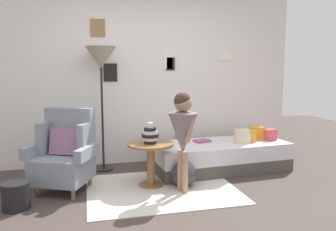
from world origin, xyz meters
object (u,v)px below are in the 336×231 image
at_px(daybed, 220,156).
at_px(demijohn_near, 184,174).
at_px(vase_striped, 150,135).
at_px(side_table, 151,155).
at_px(floor_lamp, 101,62).
at_px(armchair, 65,153).
at_px(magazine_basket, 16,196).
at_px(person_child, 183,129).
at_px(book_on_daybed, 202,141).

relative_size(daybed, demijohn_near, 4.82).
height_order(vase_striped, demijohn_near, vase_striped).
bearing_deg(side_table, vase_striped, -133.81).
bearing_deg(floor_lamp, armchair, -125.19).
relative_size(armchair, demijohn_near, 2.39).
bearing_deg(daybed, side_table, -158.91).
distance_m(side_table, vase_striped, 0.26).
bearing_deg(armchair, magazine_basket, -133.55).
xyz_separation_m(armchair, demijohn_near, (1.40, -0.27, -0.27)).
distance_m(side_table, demijohn_near, 0.46).
bearing_deg(person_child, book_on_daybed, 57.22).
distance_m(armchair, demijohn_near, 1.45).
bearing_deg(vase_striped, person_child, -43.20).
relative_size(side_table, demijohn_near, 1.40).
height_order(armchair, book_on_daybed, armchair).
xyz_separation_m(daybed, side_table, (-1.09, -0.42, 0.19)).
bearing_deg(side_table, armchair, 172.16).
bearing_deg(daybed, demijohn_near, -141.93).
bearing_deg(floor_lamp, person_child, -53.20).
xyz_separation_m(vase_striped, person_child, (0.32, -0.30, 0.11)).
height_order(armchair, side_table, armchair).
bearing_deg(vase_striped, side_table, 46.19).
distance_m(daybed, book_on_daybed, 0.34).
bearing_deg(side_table, magazine_basket, -166.76).
bearing_deg(person_child, magazine_basket, -178.82).
distance_m(book_on_daybed, demijohn_near, 0.83).
bearing_deg(magazine_basket, book_on_daybed, 20.29).
relative_size(person_child, magazine_basket, 4.20).
distance_m(armchair, magazine_basket, 0.74).
bearing_deg(floor_lamp, book_on_daybed, -12.76).
relative_size(daybed, book_on_daybed, 8.88).
bearing_deg(floor_lamp, demijohn_near, -46.25).
bearing_deg(side_table, daybed, 21.09).
height_order(book_on_daybed, magazine_basket, book_on_daybed).
height_order(side_table, book_on_daybed, side_table).
distance_m(side_table, magazine_basket, 1.54).
bearing_deg(armchair, side_table, -7.84).
xyz_separation_m(demijohn_near, magazine_basket, (-1.86, -0.22, -0.02)).
distance_m(daybed, person_child, 1.20).
distance_m(side_table, book_on_daybed, 0.99).
bearing_deg(side_table, person_child, -44.62).
bearing_deg(vase_striped, demijohn_near, -17.81).
xyz_separation_m(daybed, person_child, (-0.77, -0.73, 0.56)).
bearing_deg(demijohn_near, armchair, 168.94).
height_order(vase_striped, floor_lamp, floor_lamp).
xyz_separation_m(vase_striped, floor_lamp, (-0.53, 0.83, 0.89)).
distance_m(daybed, vase_striped, 1.26).
xyz_separation_m(person_child, demijohn_near, (0.07, 0.18, -0.59)).
xyz_separation_m(book_on_daybed, demijohn_near, (-0.46, -0.65, -0.25)).
bearing_deg(floor_lamp, vase_striped, -57.69).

